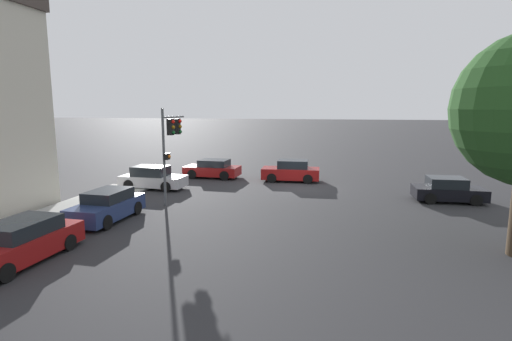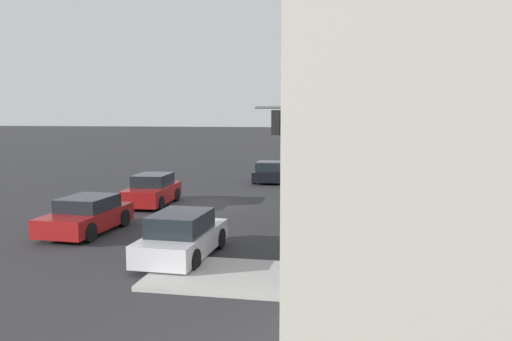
% 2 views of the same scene
% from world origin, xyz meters
% --- Properties ---
extents(ground_plane, '(300.00, 300.00, 0.00)m').
position_xyz_m(ground_plane, '(0.00, 0.00, 0.00)').
color(ground_plane, '#28282B').
extents(traffic_signal, '(0.53, 2.57, 5.36)m').
position_xyz_m(traffic_signal, '(6.57, 5.84, 3.75)').
color(traffic_signal, '#515456').
rests_on(traffic_signal, ground_plane).
extents(crossing_car_0, '(4.25, 2.18, 1.41)m').
position_xyz_m(crossing_car_0, '(6.83, -2.41, 0.68)').
color(crossing_car_0, maroon).
rests_on(crossing_car_0, ground_plane).
extents(crossing_car_1, '(3.92, 2.10, 1.41)m').
position_xyz_m(crossing_car_1, '(-8.93, 2.33, 0.66)').
color(crossing_car_1, black).
rests_on(crossing_car_1, ground_plane).
extents(crossing_car_2, '(4.25, 2.09, 1.57)m').
position_xyz_m(crossing_car_2, '(0.72, -2.19, 0.74)').
color(crossing_car_2, maroon).
rests_on(crossing_car_2, ground_plane).
extents(crossing_car_3, '(4.35, 2.02, 1.52)m').
position_xyz_m(crossing_car_3, '(9.48, 2.40, 0.71)').
color(crossing_car_3, '#B7B7BC').
rests_on(crossing_car_3, ground_plane).
extents(parked_car_0, '(1.98, 4.28, 1.47)m').
position_xyz_m(parked_car_0, '(8.20, 9.86, 0.70)').
color(parked_car_0, navy).
rests_on(parked_car_0, ground_plane).
extents(parked_car_1, '(2.08, 4.74, 1.49)m').
position_xyz_m(parked_car_1, '(8.27, 15.23, 0.70)').
color(parked_car_1, maroon).
rests_on(parked_car_1, ground_plane).
extents(fire_hydrant, '(0.22, 0.22, 0.92)m').
position_xyz_m(fire_hydrant, '(9.17, 6.58, 0.49)').
color(fire_hydrant, red).
rests_on(fire_hydrant, ground_plane).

